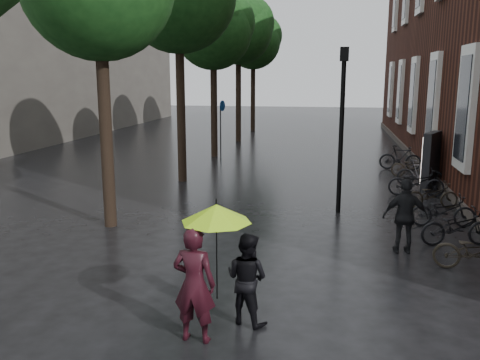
% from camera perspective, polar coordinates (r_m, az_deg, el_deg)
% --- Properties ---
extents(street_trees, '(4.33, 34.03, 8.91)m').
position_cam_1_polar(street_trees, '(21.97, -4.82, 17.93)').
color(street_trees, black).
rests_on(street_trees, ground).
extents(person_burgundy, '(0.68, 0.47, 1.79)m').
position_cam_1_polar(person_burgundy, '(7.72, -5.16, -11.60)').
color(person_burgundy, black).
rests_on(person_burgundy, ground).
extents(person_black, '(0.90, 0.81, 1.51)m').
position_cam_1_polar(person_black, '(8.27, 0.77, -10.99)').
color(person_black, black).
rests_on(person_black, ground).
extents(lime_umbrella, '(1.08, 1.08, 1.59)m').
position_cam_1_polar(lime_umbrella, '(7.62, -2.68, -3.75)').
color(lime_umbrella, black).
rests_on(lime_umbrella, ground).
extents(pedestrian_walking, '(1.03, 0.50, 1.70)m').
position_cam_1_polar(pedestrian_walking, '(11.96, 18.07, -3.89)').
color(pedestrian_walking, black).
rests_on(pedestrian_walking, ground).
extents(parked_bicycles, '(2.11, 12.37, 1.04)m').
position_cam_1_polar(parked_bicycles, '(16.89, 20.23, -0.95)').
color(parked_bicycles, black).
rests_on(parked_bicycles, ground).
extents(ad_lightbox, '(0.30, 1.32, 1.99)m').
position_cam_1_polar(ad_lightbox, '(19.13, 20.60, 2.10)').
color(ad_lightbox, black).
rests_on(ad_lightbox, ground).
extents(lamp_post, '(0.24, 0.24, 4.70)m').
position_cam_1_polar(lamp_post, '(14.74, 11.38, 7.24)').
color(lamp_post, black).
rests_on(lamp_post, ground).
extents(cycle_sign, '(0.15, 0.50, 2.76)m').
position_cam_1_polar(cycle_sign, '(24.49, -2.10, 6.74)').
color(cycle_sign, '#262628').
rests_on(cycle_sign, ground).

